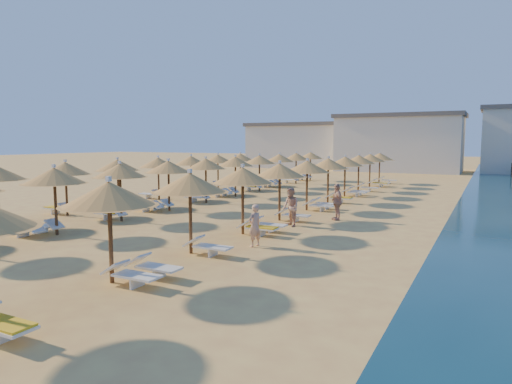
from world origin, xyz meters
The scene contains 9 objects.
ground centered at (0.00, 0.00, 0.00)m, with size 220.00×220.00×0.00m, color #DEBA61.
hotel_blocks centered at (3.22, 46.26, 3.70)m, with size 46.70×11.86×8.10m.
parasol_row_east centered at (2.64, 5.56, 2.42)m, with size 2.67×43.60×2.94m.
parasol_row_west centered at (-4.11, 5.56, 2.42)m, with size 2.67×43.60×2.94m.
parasol_row_inland centered at (-7.87, 5.56, 2.42)m, with size 2.67×28.72×2.94m.
loungers centered at (-2.17, 5.32, 0.34)m, with size 13.62×41.52×0.66m.
beachgoer_b centered at (3.73, 2.51, 0.89)m, with size 0.86×0.67×1.78m, color tan.
beachgoer_c centered at (5.10, 5.11, 0.90)m, with size 1.06×0.44×1.80m, color tan.
beachgoer_a centered at (4.13, -1.82, 0.79)m, with size 0.57×0.38×1.58m, color tan.
Camera 1 is at (11.75, -16.48, 3.88)m, focal length 32.00 mm.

